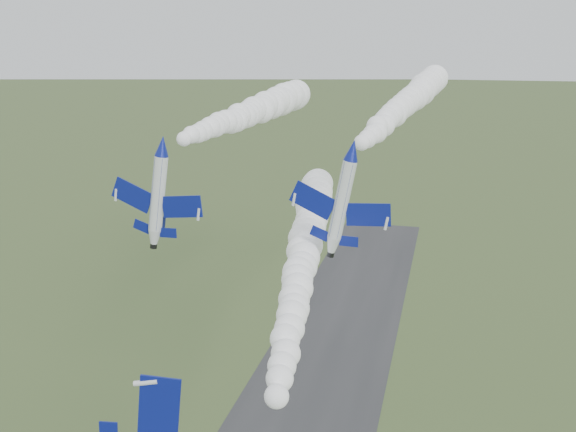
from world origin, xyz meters
The scene contains 5 objects.
smoke_trail_jet_lead centered at (4.77, 23.23, 35.66)m, with size 4.82×63.31×4.82m, color white, non-canonical shape.
jet_pair_left centered at (-10.95, 20.44, 47.44)m, with size 11.08×13.45×3.56m.
smoke_trail_jet_pair_left centered at (-10.38, 52.89, 47.98)m, with size 5.65×58.59×5.65m, color white, non-canonical shape.
jet_pair_right centered at (10.50, 20.12, 47.92)m, with size 10.79×13.13×3.62m.
smoke_trail_jet_pair_right centered at (13.43, 53.84, 49.71)m, with size 5.14×61.12×5.14m, color white, non-canonical shape.
Camera 1 is at (20.32, -44.77, 58.81)m, focal length 40.00 mm.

